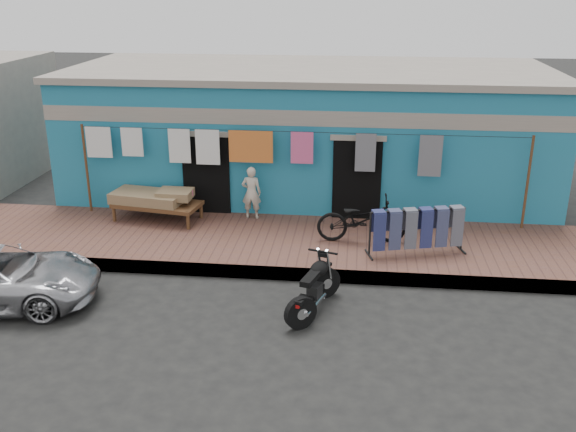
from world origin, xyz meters
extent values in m
plane|color=black|center=(0.00, 0.00, 0.00)|extent=(80.00, 80.00, 0.00)
cube|color=brown|center=(0.00, 3.00, 0.12)|extent=(28.00, 3.00, 0.25)
cube|color=gray|center=(0.00, 1.55, 0.12)|extent=(28.00, 0.10, 0.25)
cube|color=teal|center=(0.00, 7.00, 1.60)|extent=(12.00, 5.00, 3.20)
cube|color=#9E9384|center=(0.00, 4.56, 2.55)|extent=(12.00, 0.14, 0.35)
cube|color=#9E9384|center=(0.00, 7.00, 3.28)|extent=(12.20, 5.20, 0.16)
cube|color=black|center=(-2.20, 4.48, 1.05)|extent=(1.10, 0.10, 2.10)
cube|color=black|center=(1.30, 4.48, 1.05)|extent=(1.10, 0.10, 2.10)
cylinder|color=brown|center=(-5.00, 4.25, 1.30)|extent=(0.06, 0.06, 2.10)
cylinder|color=brown|center=(5.00, 4.25, 1.30)|extent=(0.06, 0.06, 2.10)
cylinder|color=black|center=(0.00, 4.25, 2.30)|extent=(10.00, 0.01, 0.01)
cube|color=silver|center=(-4.64, 4.25, 1.94)|extent=(0.60, 0.02, 0.72)
cube|color=silver|center=(-3.84, 4.25, 1.97)|extent=(0.50, 0.02, 0.67)
cube|color=silver|center=(-2.73, 4.25, 1.90)|extent=(0.50, 0.02, 0.79)
cube|color=silver|center=(-2.08, 4.25, 1.89)|extent=(0.55, 0.02, 0.81)
cube|color=#CC4C26|center=(-1.09, 4.25, 1.93)|extent=(1.00, 0.02, 0.73)
cube|color=#D75388|center=(0.06, 4.25, 1.94)|extent=(0.50, 0.02, 0.72)
cube|color=slate|center=(1.47, 4.25, 1.87)|extent=(0.45, 0.02, 0.86)
cube|color=slate|center=(2.88, 4.25, 1.84)|extent=(0.50, 0.02, 0.92)
imported|color=beige|center=(-1.09, 4.20, 0.86)|extent=(0.45, 0.30, 1.23)
imported|color=black|center=(1.44, 3.06, 0.85)|extent=(1.89, 0.76, 1.20)
cube|color=silver|center=(0.62, 1.02, 0.04)|extent=(0.21, 0.20, 0.08)
cube|color=silver|center=(0.79, 0.92, 0.03)|extent=(0.16, 0.17, 0.07)
cube|color=silver|center=(0.64, 0.86, 0.04)|extent=(0.18, 0.21, 0.08)
camera|label=1|loc=(1.30, -9.58, 5.48)|focal=40.00mm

